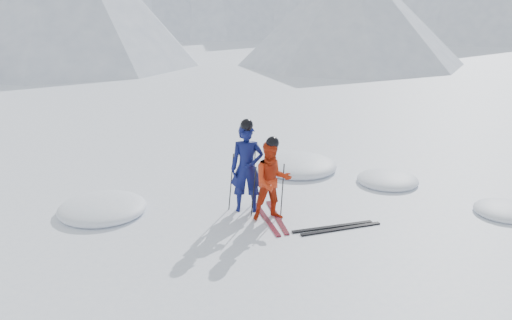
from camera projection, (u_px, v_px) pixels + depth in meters
name	position (u px, v px, depth m)	size (l,w,h in m)	color
ground	(353.00, 203.00, 11.87)	(160.00, 160.00, 0.00)	white
skier_blue	(247.00, 168.00, 11.22)	(0.68, 0.45, 1.88)	#0D1350
skier_red	(272.00, 181.00, 10.83)	(0.79, 0.62, 1.63)	red
pole_blue_left	(231.00, 182.00, 11.34)	(0.02, 0.02, 1.25)	black
pole_blue_right	(254.00, 177.00, 11.63)	(0.02, 0.02, 1.25)	black
pole_red_left	(254.00, 192.00, 11.03)	(0.02, 0.02, 1.09)	black
pole_red_right	(282.00, 189.00, 11.15)	(0.02, 0.02, 1.09)	black
ski_worn_left	(266.00, 219.00, 11.03)	(0.09, 1.70, 0.03)	black
ski_worn_right	(277.00, 217.00, 11.12)	(0.09, 1.70, 0.03)	black
ski_loose_a	(333.00, 227.00, 10.67)	(0.09, 1.70, 0.03)	black
ski_loose_b	(341.00, 229.00, 10.58)	(0.09, 1.70, 0.03)	black
snow_lumps	(275.00, 188.00, 12.77)	(9.36, 5.85, 0.44)	white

